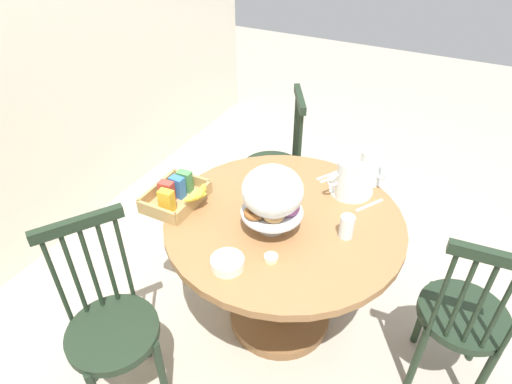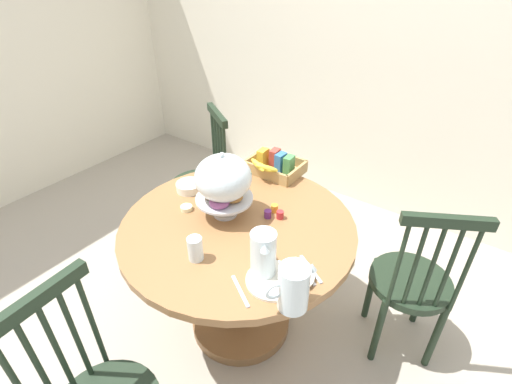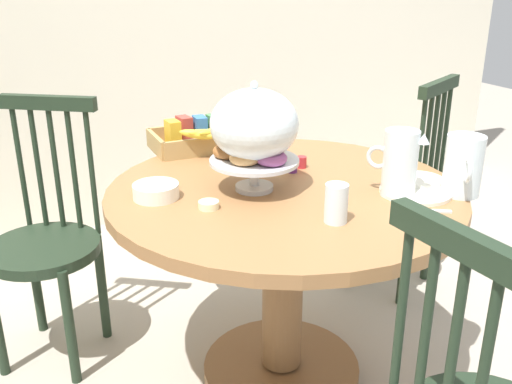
{
  "view_description": "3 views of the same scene",
  "coord_description": "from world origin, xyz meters",
  "px_view_note": "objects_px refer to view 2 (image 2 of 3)",
  "views": [
    {
      "loc": [
        -1.5,
        -0.42,
        2.06
      ],
      "look_at": [
        -0.02,
        0.33,
        0.84
      ],
      "focal_mm": 30.68,
      "sensor_mm": 36.0,
      "label": 1
    },
    {
      "loc": [
        0.89,
        -0.93,
        1.85
      ],
      "look_at": [
        -0.02,
        0.33,
        0.84
      ],
      "focal_mm": 26.29,
      "sensor_mm": 36.0,
      "label": 2
    },
    {
      "loc": [
        -0.8,
        -1.35,
        1.39
      ],
      "look_at": [
        -0.12,
        0.18,
        0.74
      ],
      "focal_mm": 40.4,
      "sensor_mm": 36.0,
      "label": 3
    }
  ],
  "objects_px": {
    "pastry_stand_with_dome": "(223,180)",
    "drinking_glass": "(195,249)",
    "china_plate_small": "(296,276)",
    "windsor_chair_facing_door": "(411,285)",
    "milk_pitcher": "(263,256)",
    "cereal_basket": "(275,165)",
    "orange_juice_pitcher": "(293,289)",
    "china_plate_large": "(273,280)",
    "cereal_bowl": "(189,187)",
    "windsor_chair_near_window": "(203,184)",
    "butter_dish": "(186,208)",
    "dining_table": "(239,258)"
  },
  "relations": [
    {
      "from": "cereal_bowl",
      "to": "china_plate_large",
      "type": "bearing_deg",
      "value": -21.53
    },
    {
      "from": "windsor_chair_near_window",
      "to": "pastry_stand_with_dome",
      "type": "relative_size",
      "value": 2.83
    },
    {
      "from": "windsor_chair_near_window",
      "to": "milk_pitcher",
      "type": "xyz_separation_m",
      "value": [
        1.0,
        -0.7,
        0.38
      ]
    },
    {
      "from": "windsor_chair_near_window",
      "to": "butter_dish",
      "type": "bearing_deg",
      "value": -52.18
    },
    {
      "from": "cereal_bowl",
      "to": "drinking_glass",
      "type": "relative_size",
      "value": 1.27
    },
    {
      "from": "orange_juice_pitcher",
      "to": "china_plate_large",
      "type": "bearing_deg",
      "value": 154.25
    },
    {
      "from": "cereal_basket",
      "to": "milk_pitcher",
      "type": "bearing_deg",
      "value": -59.89
    },
    {
      "from": "windsor_chair_facing_door",
      "to": "butter_dish",
      "type": "xyz_separation_m",
      "value": [
        -1.05,
        -0.46,
        0.3
      ]
    },
    {
      "from": "milk_pitcher",
      "to": "cereal_bowl",
      "type": "height_order",
      "value": "milk_pitcher"
    },
    {
      "from": "china_plate_small",
      "to": "drinking_glass",
      "type": "xyz_separation_m",
      "value": [
        -0.41,
        -0.14,
        0.04
      ]
    },
    {
      "from": "milk_pitcher",
      "to": "orange_juice_pitcher",
      "type": "bearing_deg",
      "value": -21.93
    },
    {
      "from": "dining_table",
      "to": "drinking_glass",
      "type": "height_order",
      "value": "drinking_glass"
    },
    {
      "from": "windsor_chair_facing_door",
      "to": "pastry_stand_with_dome",
      "type": "xyz_separation_m",
      "value": [
        -0.87,
        -0.38,
        0.48
      ]
    },
    {
      "from": "cereal_basket",
      "to": "china_plate_large",
      "type": "height_order",
      "value": "cereal_basket"
    },
    {
      "from": "china_plate_small",
      "to": "orange_juice_pitcher",
      "type": "bearing_deg",
      "value": -64.79
    },
    {
      "from": "windsor_chair_facing_door",
      "to": "orange_juice_pitcher",
      "type": "xyz_separation_m",
      "value": [
        -0.3,
        -0.67,
        0.37
      ]
    },
    {
      "from": "cereal_bowl",
      "to": "butter_dish",
      "type": "bearing_deg",
      "value": -50.33
    },
    {
      "from": "windsor_chair_facing_door",
      "to": "drinking_glass",
      "type": "distance_m",
      "value": 1.09
    },
    {
      "from": "orange_juice_pitcher",
      "to": "dining_table",
      "type": "bearing_deg",
      "value": 149.69
    },
    {
      "from": "milk_pitcher",
      "to": "butter_dish",
      "type": "relative_size",
      "value": 3.42
    },
    {
      "from": "pastry_stand_with_dome",
      "to": "orange_juice_pitcher",
      "type": "bearing_deg",
      "value": -27.57
    },
    {
      "from": "windsor_chair_near_window",
      "to": "dining_table",
      "type": "bearing_deg",
      "value": -34.75
    },
    {
      "from": "windsor_chair_facing_door",
      "to": "butter_dish",
      "type": "relative_size",
      "value": 16.25
    },
    {
      "from": "china_plate_small",
      "to": "drinking_glass",
      "type": "bearing_deg",
      "value": -160.56
    },
    {
      "from": "windsor_chair_facing_door",
      "to": "china_plate_large",
      "type": "xyz_separation_m",
      "value": [
        -0.43,
        -0.61,
        0.29
      ]
    },
    {
      "from": "milk_pitcher",
      "to": "pastry_stand_with_dome",
      "type": "bearing_deg",
      "value": 149.94
    },
    {
      "from": "milk_pitcher",
      "to": "cereal_basket",
      "type": "xyz_separation_m",
      "value": [
        -0.42,
        0.72,
        -0.05
      ]
    },
    {
      "from": "dining_table",
      "to": "cereal_basket",
      "type": "relative_size",
      "value": 3.59
    },
    {
      "from": "dining_table",
      "to": "cereal_bowl",
      "type": "height_order",
      "value": "cereal_bowl"
    },
    {
      "from": "pastry_stand_with_dome",
      "to": "drinking_glass",
      "type": "bearing_deg",
      "value": -71.92
    },
    {
      "from": "windsor_chair_facing_door",
      "to": "pastry_stand_with_dome",
      "type": "bearing_deg",
      "value": -156.54
    },
    {
      "from": "milk_pitcher",
      "to": "drinking_glass",
      "type": "bearing_deg",
      "value": -161.03
    },
    {
      "from": "dining_table",
      "to": "butter_dish",
      "type": "bearing_deg",
      "value": -167.11
    },
    {
      "from": "cereal_basket",
      "to": "china_plate_small",
      "type": "bearing_deg",
      "value": -51.05
    },
    {
      "from": "windsor_chair_near_window",
      "to": "butter_dish",
      "type": "xyz_separation_m",
      "value": [
        0.43,
        -0.56,
        0.3
      ]
    },
    {
      "from": "windsor_chair_facing_door",
      "to": "cereal_bowl",
      "type": "distance_m",
      "value": 1.25
    },
    {
      "from": "pastry_stand_with_dome",
      "to": "cereal_basket",
      "type": "bearing_deg",
      "value": 93.66
    },
    {
      "from": "dining_table",
      "to": "china_plate_large",
      "type": "bearing_deg",
      "value": -31.83
    },
    {
      "from": "china_plate_large",
      "to": "cereal_bowl",
      "type": "bearing_deg",
      "value": 158.47
    },
    {
      "from": "butter_dish",
      "to": "windsor_chair_near_window",
      "type": "bearing_deg",
      "value": 127.82
    },
    {
      "from": "pastry_stand_with_dome",
      "to": "cereal_basket",
      "type": "xyz_separation_m",
      "value": [
        -0.03,
        0.49,
        -0.15
      ]
    },
    {
      "from": "windsor_chair_facing_door",
      "to": "cereal_bowl",
      "type": "xyz_separation_m",
      "value": [
        -1.17,
        -0.32,
        0.31
      ]
    },
    {
      "from": "windsor_chair_near_window",
      "to": "cereal_basket",
      "type": "xyz_separation_m",
      "value": [
        0.58,
        0.02,
        0.33
      ]
    },
    {
      "from": "windsor_chair_near_window",
      "to": "cereal_bowl",
      "type": "height_order",
      "value": "windsor_chair_near_window"
    },
    {
      "from": "orange_juice_pitcher",
      "to": "cereal_bowl",
      "type": "bearing_deg",
      "value": 157.85
    },
    {
      "from": "cereal_bowl",
      "to": "cereal_basket",
      "type": "bearing_deg",
      "value": 58.3
    },
    {
      "from": "pastry_stand_with_dome",
      "to": "cereal_basket",
      "type": "distance_m",
      "value": 0.52
    },
    {
      "from": "milk_pitcher",
      "to": "dining_table",
      "type": "bearing_deg",
      "value": 145.01
    },
    {
      "from": "china_plate_large",
      "to": "pastry_stand_with_dome",
      "type": "bearing_deg",
      "value": 151.94
    },
    {
      "from": "orange_juice_pitcher",
      "to": "cereal_bowl",
      "type": "distance_m",
      "value": 0.94
    }
  ]
}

